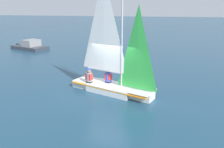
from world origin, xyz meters
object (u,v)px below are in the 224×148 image
object	(u,v)px
sailor_helm	(108,78)
motorboat_distant	(30,46)
sailboat_main	(112,75)
sailor_crew	(89,78)

from	to	relation	value
sailor_helm	motorboat_distant	world-z (taller)	sailor_helm
sailboat_main	motorboat_distant	bearing A→B (deg)	157.55
sailor_crew	motorboat_distant	xyz separation A→B (m)	(9.64, 11.26, -0.26)
sailboat_main	sailor_helm	xyz separation A→B (m)	(0.31, 0.33, -0.33)
sailor_crew	motorboat_distant	size ratio (longest dim) A/B	0.26
motorboat_distant	sailboat_main	bearing A→B (deg)	-23.52
sailor_crew	sailboat_main	bearing A→B (deg)	15.28
sailboat_main	sailor_crew	bearing A→B (deg)	-164.72
sailor_helm	sailor_crew	xyz separation A→B (m)	(-0.32, 0.99, 0.00)
sailboat_main	sailor_helm	bearing A→B (deg)	151.61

